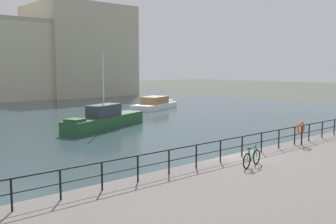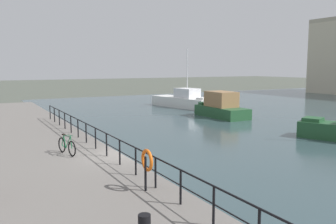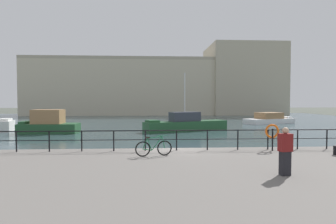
{
  "view_description": "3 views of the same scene",
  "coord_description": "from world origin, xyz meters",
  "px_view_note": "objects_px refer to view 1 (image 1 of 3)",
  "views": [
    {
      "loc": [
        -15.55,
        -12.88,
        5.27
      ],
      "look_at": [
        0.27,
        5.19,
        2.57
      ],
      "focal_mm": 41.81,
      "sensor_mm": 36.0,
      "label": 1
    },
    {
      "loc": [
        15.3,
        -6.0,
        4.87
      ],
      "look_at": [
        0.28,
        2.33,
        2.66
      ],
      "focal_mm": 38.05,
      "sensor_mm": 36.0,
      "label": 2
    },
    {
      "loc": [
        -1.3,
        -15.81,
        3.42
      ],
      "look_at": [
        -0.15,
        3.65,
        2.64
      ],
      "focal_mm": 30.89,
      "sensor_mm": 36.0,
      "label": 3
    }
  ],
  "objects_px": {
    "moored_harbor_tender": "(155,104)",
    "parked_bicycle": "(252,158)",
    "moored_cabin_cruiser": "(105,120)",
    "life_ring_stand": "(301,129)"
  },
  "relations": [
    {
      "from": "moored_harbor_tender",
      "to": "parked_bicycle",
      "type": "distance_m",
      "value": 33.35
    },
    {
      "from": "moored_cabin_cruiser",
      "to": "parked_bicycle",
      "type": "height_order",
      "value": "moored_cabin_cruiser"
    },
    {
      "from": "moored_harbor_tender",
      "to": "parked_bicycle",
      "type": "relative_size",
      "value": 4.71
    },
    {
      "from": "moored_harbor_tender",
      "to": "life_ring_stand",
      "type": "relative_size",
      "value": 5.87
    },
    {
      "from": "moored_harbor_tender",
      "to": "life_ring_stand",
      "type": "distance_m",
      "value": 29.49
    },
    {
      "from": "moored_cabin_cruiser",
      "to": "life_ring_stand",
      "type": "bearing_deg",
      "value": 75.02
    },
    {
      "from": "parked_bicycle",
      "to": "life_ring_stand",
      "type": "relative_size",
      "value": 1.25
    },
    {
      "from": "moored_cabin_cruiser",
      "to": "moored_harbor_tender",
      "type": "relative_size",
      "value": 1.2
    },
    {
      "from": "life_ring_stand",
      "to": "moored_cabin_cruiser",
      "type": "bearing_deg",
      "value": 98.11
    },
    {
      "from": "moored_harbor_tender",
      "to": "parked_bicycle",
      "type": "xyz_separation_m",
      "value": [
        -17.5,
        -28.38,
        0.54
      ]
    }
  ]
}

